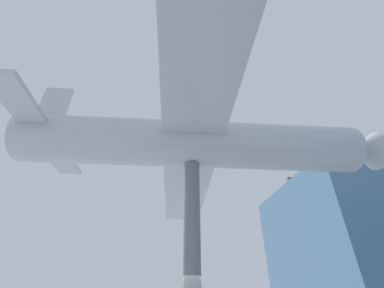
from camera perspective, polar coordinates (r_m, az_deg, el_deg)
The scene contains 3 objects.
glass_pavilion_left at distance 23.62m, azimuth 36.81°, elevation -19.11°, with size 9.97×13.07×10.23m.
support_pylon_central at distance 8.61m, azimuth 0.00°, elevation -23.23°, with size 0.55×0.55×6.23m.
suspended_airplane at distance 10.11m, azimuth 0.99°, elevation 0.03°, with size 20.03×14.49×3.46m.
Camera 1 is at (8.38, -1.42, 1.71)m, focal length 24.00 mm.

